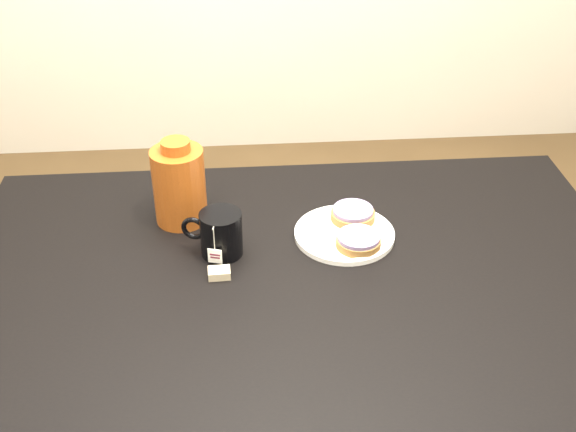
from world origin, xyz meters
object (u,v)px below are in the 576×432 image
at_px(bagel_front, 358,241).
at_px(teabag_pouch, 219,273).
at_px(table, 298,304).
at_px(bagel_back, 353,214).
at_px(mug, 220,233).
at_px(bagel_package, 179,184).
at_px(plate, 344,233).

xyz_separation_m(bagel_front, teabag_pouch, (-0.30, -0.07, -0.02)).
relative_size(table, bagel_front, 10.37).
relative_size(bagel_back, mug, 0.76).
relative_size(bagel_back, bagel_package, 0.54).
distance_m(plate, bagel_front, 0.06).
xyz_separation_m(table, mug, (-0.16, 0.08, 0.13)).
relative_size(bagel_front, bagel_package, 0.68).
distance_m(table, bagel_back, 0.25).
bearing_deg(bagel_back, plate, -117.10).
xyz_separation_m(teabag_pouch, bagel_package, (-0.08, 0.22, 0.08)).
distance_m(table, plate, 0.19).
bearing_deg(bagel_front, table, -152.84).
height_order(table, plate, plate).
relative_size(plate, bagel_package, 1.10).
bearing_deg(mug, teabag_pouch, -76.36).
distance_m(bagel_front, bagel_package, 0.41).
relative_size(bagel_back, teabag_pouch, 2.38).
bearing_deg(bagel_front, bagel_back, 87.71).
bearing_deg(teabag_pouch, mug, 87.31).
relative_size(table, mug, 9.96).
relative_size(mug, bagel_package, 0.71).
height_order(plate, mug, mug).
distance_m(table, bagel_package, 0.37).
xyz_separation_m(table, bagel_front, (0.13, 0.07, 0.11)).
xyz_separation_m(table, bagel_package, (-0.25, 0.22, 0.17)).
height_order(mug, bagel_package, bagel_package).
distance_m(plate, bagel_package, 0.38).
height_order(mug, teabag_pouch, mug).
xyz_separation_m(table, teabag_pouch, (-0.16, 0.00, 0.09)).
height_order(bagel_back, bagel_package, bagel_package).
xyz_separation_m(table, plate, (0.11, 0.12, 0.09)).
bearing_deg(mug, plate, 24.69).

